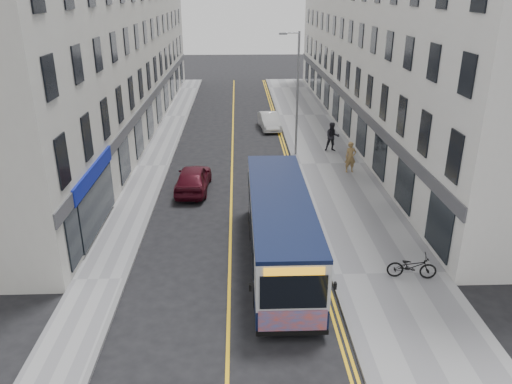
{
  "coord_description": "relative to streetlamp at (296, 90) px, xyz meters",
  "views": [
    {
      "loc": [
        0.41,
        -17.81,
        10.38
      ],
      "look_at": [
        1.21,
        3.71,
        1.6
      ],
      "focal_mm": 35.0,
      "sensor_mm": 36.0,
      "label": 1
    }
  ],
  "objects": [
    {
      "name": "streetlamp",
      "position": [
        0.0,
        0.0,
        0.0
      ],
      "size": [
        1.32,
        0.18,
        8.0
      ],
      "color": "gray",
      "rests_on": "ground"
    },
    {
      "name": "city_bus",
      "position": [
        -2.14,
        -13.98,
        -2.77
      ],
      "size": [
        2.37,
        10.12,
        2.94
      ],
      "color": "black",
      "rests_on": "ground"
    },
    {
      "name": "pavement_east",
      "position": [
        2.08,
        -2.0,
        -4.32
      ],
      "size": [
        4.5,
        64.0,
        0.12
      ],
      "primitive_type": "cube",
      "color": "gray",
      "rests_on": "ground"
    },
    {
      "name": "terrace_west",
      "position": [
        -13.17,
        7.0,
        2.12
      ],
      "size": [
        6.0,
        46.0,
        13.0
      ],
      "primitive_type": "cube",
      "color": "beige",
      "rests_on": "ground"
    },
    {
      "name": "kerb_east",
      "position": [
        -0.17,
        -2.0,
        -4.32
      ],
      "size": [
        0.18,
        64.0,
        0.13
      ],
      "primitive_type": "cube",
      "color": "slate",
      "rests_on": "ground"
    },
    {
      "name": "pedestrian_near",
      "position": [
        2.96,
        -3.62,
        -3.33
      ],
      "size": [
        0.71,
        0.5,
        1.87
      ],
      "primitive_type": "imported",
      "rotation": [
        0.0,
        0.0,
        0.08
      ],
      "color": "#9A7846",
      "rests_on": "pavement_east"
    },
    {
      "name": "ground",
      "position": [
        -4.17,
        -14.0,
        -4.38
      ],
      "size": [
        140.0,
        140.0,
        0.0
      ],
      "primitive_type": "plane",
      "color": "black",
      "rests_on": "ground"
    },
    {
      "name": "road_centre_line",
      "position": [
        -4.17,
        -2.0,
        -4.38
      ],
      "size": [
        0.12,
        64.0,
        0.01
      ],
      "primitive_type": "cube",
      "color": "yellow",
      "rests_on": "ground"
    },
    {
      "name": "terrace_east",
      "position": [
        7.33,
        7.0,
        2.12
      ],
      "size": [
        6.0,
        46.0,
        13.0
      ],
      "primitive_type": "cube",
      "color": "white",
      "rests_on": "ground"
    },
    {
      "name": "car_white",
      "position": [
        -1.27,
        6.98,
        -3.74
      ],
      "size": [
        1.75,
        4.02,
        1.28
      ],
      "primitive_type": "imported",
      "rotation": [
        0.0,
        0.0,
        0.1
      ],
      "color": "silver",
      "rests_on": "ground"
    },
    {
      "name": "car_maroon",
      "position": [
        -6.26,
        -6.02,
        -3.65
      ],
      "size": [
        1.95,
        4.39,
        1.47
      ],
      "primitive_type": "imported",
      "rotation": [
        0.0,
        0.0,
        3.09
      ],
      "color": "#490C19",
      "rests_on": "ground"
    },
    {
      "name": "pedestrian_far",
      "position": [
        2.62,
        0.64,
        -3.28
      ],
      "size": [
        0.96,
        0.76,
        1.97
      ],
      "primitive_type": "imported",
      "rotation": [
        0.0,
        0.0,
        -0.01
      ],
      "color": "black",
      "rests_on": "pavement_east"
    },
    {
      "name": "kerb_west",
      "position": [
        -8.17,
        -2.0,
        -4.32
      ],
      "size": [
        0.18,
        64.0,
        0.13
      ],
      "primitive_type": "cube",
      "color": "slate",
      "rests_on": "ground"
    },
    {
      "name": "road_dbl_yellow_inner",
      "position": [
        -0.62,
        -2.0,
        -4.38
      ],
      "size": [
        0.1,
        64.0,
        0.01
      ],
      "primitive_type": "cube",
      "color": "yellow",
      "rests_on": "ground"
    },
    {
      "name": "road_dbl_yellow_outer",
      "position": [
        -0.42,
        -2.0,
        -4.38
      ],
      "size": [
        0.1,
        64.0,
        0.01
      ],
      "primitive_type": "cube",
      "color": "yellow",
      "rests_on": "ground"
    },
    {
      "name": "pavement_west",
      "position": [
        -9.17,
        -2.0,
        -4.32
      ],
      "size": [
        2.0,
        64.0,
        0.12
      ],
      "primitive_type": "cube",
      "color": "gray",
      "rests_on": "ground"
    },
    {
      "name": "bicycle",
      "position": [
        2.78,
        -15.56,
        -3.77
      ],
      "size": [
        1.93,
        0.9,
        0.98
      ],
      "primitive_type": "imported",
      "rotation": [
        0.0,
        0.0,
        1.43
      ],
      "color": "black",
      "rests_on": "pavement_east"
    }
  ]
}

